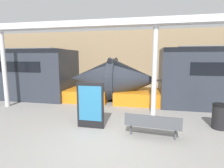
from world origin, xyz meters
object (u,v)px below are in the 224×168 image
at_px(bench_near, 152,124).
at_px(poster_board, 90,105).
at_px(support_column_far, 4,70).
at_px(support_column_near, 154,72).
at_px(trash_bin, 220,116).

height_order(bench_near, poster_board, poster_board).
relative_size(poster_board, support_column_far, 0.43).
bearing_deg(bench_near, support_column_far, 168.40).
height_order(support_column_near, support_column_far, same).
bearing_deg(support_column_near, trash_bin, -24.19).
distance_m(support_column_near, support_column_far, 7.69).
height_order(poster_board, support_column_far, support_column_far).
relative_size(trash_bin, poster_board, 0.54).
bearing_deg(poster_board, trash_bin, 10.60).
bearing_deg(support_column_near, poster_board, -140.28).
height_order(poster_board, support_column_near, support_column_near).
bearing_deg(bench_near, support_column_near, 93.20).
xyz_separation_m(trash_bin, support_column_near, (-2.36, 1.06, 1.52)).
bearing_deg(support_column_far, support_column_near, 0.00).
distance_m(poster_board, support_column_near, 3.24).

